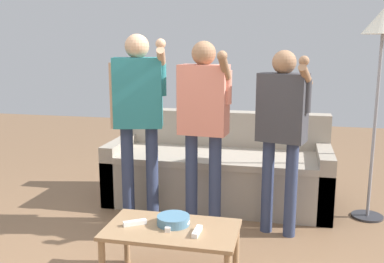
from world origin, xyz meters
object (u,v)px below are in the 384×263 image
couch (219,171)px  player_center (203,114)px  game_remote_wand_far (135,223)px  player_left (138,107)px  floor_lamp (382,36)px  game_remote_wand_near (168,225)px  game_remote_wand_spare (197,231)px  coffee_table (172,236)px  game_remote_nunchuk (186,222)px  player_right (282,121)px  snack_bowl (173,220)px

couch → player_center: 0.98m
game_remote_wand_far → player_center: bearing=73.7°
player_left → floor_lamp: bearing=14.8°
player_center → game_remote_wand_near: player_center is taller
player_center → game_remote_wand_spare: 1.15m
couch → floor_lamp: size_ratio=1.16×
coffee_table → game_remote_wand_near: game_remote_wand_near is taller
coffee_table → game_remote_wand_near: bearing=179.0°
game_remote_nunchuk → game_remote_wand_spare: (0.10, -0.11, -0.01)m
game_remote_wand_far → game_remote_nunchuk: bearing=10.9°
couch → player_right: player_right is taller
game_remote_wand_near → game_remote_wand_spare: bearing=-14.4°
game_remote_wand_far → snack_bowl: bearing=14.5°
couch → game_remote_wand_far: bearing=-100.2°
game_remote_nunchuk → player_center: bearing=93.7°
player_left → snack_bowl: bearing=-58.8°
game_remote_nunchuk → game_remote_wand_near: size_ratio=0.54×
player_right → floor_lamp: bearing=33.7°
player_right → game_remote_wand_near: bearing=-125.3°
snack_bowl → game_remote_wand_far: 0.25m
game_remote_nunchuk → game_remote_wand_near: bearing=-151.4°
snack_bowl → game_remote_wand_far: size_ratio=1.45×
player_left → game_remote_wand_far: size_ratio=11.06×
player_right → player_center: bearing=-177.1°
game_remote_wand_near → game_remote_wand_far: bearing=-178.1°
coffee_table → game_remote_wand_spare: size_ratio=5.76×
game_remote_nunchuk → game_remote_wand_near: 0.12m
game_remote_wand_near → game_remote_wand_far: (-0.23, -0.01, 0.00)m
couch → player_left: bearing=-131.8°
player_left → player_center: bearing=-3.4°
snack_bowl → player_right: player_right is taller
floor_lamp → game_remote_wand_near: (-1.47, -1.49, -1.21)m
game_remote_wand_near → game_remote_wand_far: same height
snack_bowl → player_left: (-0.55, 0.90, 0.61)m
game_remote_nunchuk → floor_lamp: (1.37, 1.43, 1.20)m
game_remote_nunchuk → couch: bearing=91.3°
floor_lamp → player_right: size_ratio=1.23×
couch → floor_lamp: 1.93m
couch → player_right: (0.61, -0.67, 0.65)m
couch → player_center: player_center is taller
game_remote_wand_spare → player_center: bearing=99.0°
couch → game_remote_nunchuk: (0.03, -1.57, 0.11)m
player_right → game_remote_wand_far: 1.43m
couch → game_remote_wand_near: 1.63m
floor_lamp → player_left: 2.15m
floor_lamp → game_remote_wand_far: (-1.70, -1.50, -1.21)m
snack_bowl → game_remote_wand_near: snack_bowl is taller
player_center → player_right: (0.63, 0.03, -0.04)m
game_remote_wand_far → game_remote_wand_spare: size_ratio=1.00×
floor_lamp → player_left: size_ratio=1.13×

